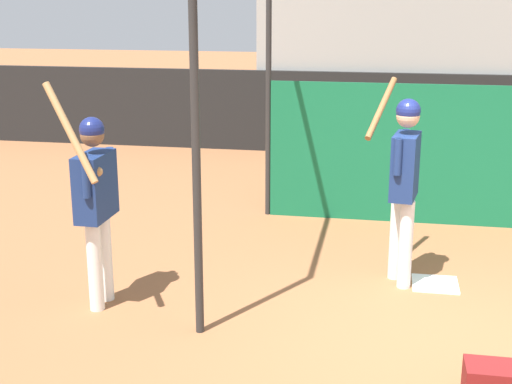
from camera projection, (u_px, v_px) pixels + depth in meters
name	position (u px, v px, depth m)	size (l,w,h in m)	color
ground_plane	(456.00, 346.00, 5.73)	(60.00, 60.00, 0.00)	#935B38
outfield_wall	(425.00, 116.00, 12.28)	(24.00, 0.12, 1.44)	black
bleacher_section	(424.00, 58.00, 13.63)	(5.95, 3.20, 3.12)	#9E9E99
batting_cage	(433.00, 125.00, 8.01)	(4.01, 3.46, 3.15)	#282828
home_plate	(435.00, 284.00, 6.94)	(0.44, 0.44, 0.02)	white
player_batter	(404.00, 173.00, 6.72)	(0.54, 0.93, 1.94)	white
player_waiting	(95.00, 194.00, 6.22)	(0.54, 0.83, 2.05)	white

